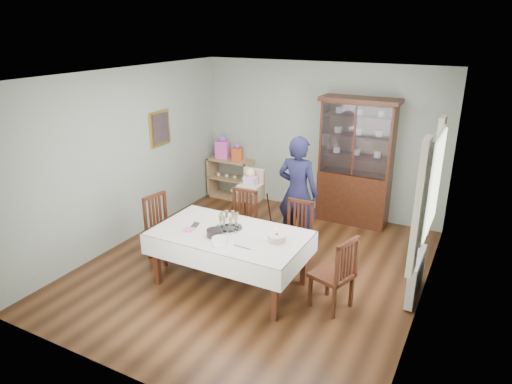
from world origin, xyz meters
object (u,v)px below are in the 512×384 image
Objects in this scene: gift_bag_pink at (222,148)px; gift_bag_orange at (237,153)px; sideboard at (231,178)px; birthday_cake at (277,239)px; champagne_tray at (229,224)px; china_cabinet at (356,160)px; chair_far_right at (295,245)px; chair_end_right at (332,287)px; high_chair at (251,207)px; chair_far_left at (241,234)px; dining_table at (230,258)px; chair_end_left at (165,240)px; woman at (298,192)px.

gift_bag_pink is 0.34m from gift_bag_orange.
sideboard is 3.42× the size of birthday_cake.
champagne_tray is 0.78× the size of gift_bag_pink.
china_cabinet is at bearing 86.44° from birthday_cake.
chair_far_right is 2.83m from gift_bag_orange.
chair_far_right is 3.09m from gift_bag_pink.
chair_end_right is at bearing 1.01° from champagne_tray.
gift_bag_pink is at bearing 136.87° from high_chair.
chair_far_left is 1.43m from birthday_cake.
dining_table is 3.41m from gift_bag_pink.
sideboard is 0.95× the size of chair_far_left.
chair_far_right is 1.98× the size of gift_bag_pink.
chair_end_left is at bearing -77.03° from gift_bag_pink.
gift_bag_orange is (-1.43, 2.70, 0.13)m from champagne_tray.
chair_far_right is at bearing -55.58° from chair_end_left.
champagne_tray is at bearing 75.15° from woman.
gift_bag_orange is at bearing 116.80° from chair_far_left.
chair_end_right is 2.42m from high_chair.
chair_far_left reaches higher than dining_table.
high_chair is (-0.19, 0.67, 0.15)m from chair_far_left.
dining_table is at bearing -106.41° from china_cabinet.
chair_far_left is at bearing -58.88° from gift_bag_orange.
high_chair is at bearing -138.45° from china_cabinet.
chair_end_left is at bearing 175.58° from birthday_cake.
birthday_cake is (2.33, -2.78, 0.41)m from sideboard.
gift_bag_orange is (-1.82, 1.31, 0.07)m from woman.
dining_table is 5.70× the size of gift_bag_orange.
sideboard is at bearing 6.88° from gift_bag_pink.
gift_bag_orange is (-2.03, 1.85, 0.68)m from chair_far_right.
champagne_tray reaches higher than dining_table.
champagne_tray is at bearing -74.65° from chair_far_left.
sideboard is 1.93× the size of gift_bag_pink.
champagne_tray is at bearing -108.30° from china_cabinet.
chair_end_right reaches higher than birthday_cake.
gift_bag_orange reaches higher than chair_end_left.
sideboard is at bearing 179.51° from china_cabinet.
chair_end_right is 2.76× the size of gift_bag_orange.
sideboard is 0.98× the size of chair_far_right.
chair_end_left reaches higher than birthday_cake.
dining_table is 2.07× the size of chair_end_right.
china_cabinet is 2.33m from gift_bag_orange.
chair_far_right is 0.83× the size of high_chair.
gift_bag_orange is at bearing -34.94° from woman.
champagne_tray is at bearing -71.88° from high_chair.
chair_far_right is (0.89, 0.05, -0.01)m from chair_far_left.
sideboard is at bearing 129.98° from birthday_cake.
china_cabinet is 1.96m from high_chair.
champagne_tray is (0.48, -1.49, 0.39)m from high_chair.
china_cabinet is at bearing 41.76° from high_chair.
chair_end_right is at bearing -28.64° from chair_far_left.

